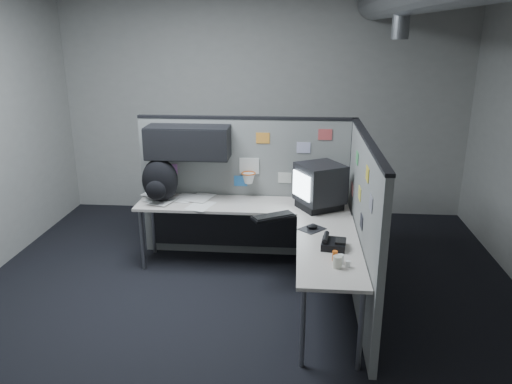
# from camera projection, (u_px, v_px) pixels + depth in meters

# --- Properties ---
(room) EXTENTS (5.62, 5.62, 3.22)m
(room) POSITION_uv_depth(u_px,v_px,m) (308.00, 87.00, 4.04)
(room) COLOR black
(room) RESTS_ON ground
(partition_back) EXTENTS (2.44, 0.42, 1.63)m
(partition_back) POSITION_uv_depth(u_px,v_px,m) (231.00, 173.00, 5.61)
(partition_back) COLOR slate
(partition_back) RESTS_ON ground
(partition_right) EXTENTS (0.07, 2.23, 1.63)m
(partition_right) POSITION_uv_depth(u_px,v_px,m) (362.00, 225.00, 4.59)
(partition_right) COLOR slate
(partition_right) RESTS_ON ground
(desk) EXTENTS (2.31, 2.11, 0.73)m
(desk) POSITION_uv_depth(u_px,v_px,m) (263.00, 224.00, 5.19)
(desk) COLOR beige
(desk) RESTS_ON ground
(monitor) EXTENTS (0.58, 0.58, 0.48)m
(monitor) POSITION_uv_depth(u_px,v_px,m) (320.00, 186.00, 5.22)
(monitor) COLOR black
(monitor) RESTS_ON desk
(keyboard) EXTENTS (0.46, 0.36, 0.04)m
(keyboard) POSITION_uv_depth(u_px,v_px,m) (273.00, 217.00, 5.00)
(keyboard) COLOR black
(keyboard) RESTS_ON desk
(mouse) EXTENTS (0.28, 0.29, 0.05)m
(mouse) POSITION_uv_depth(u_px,v_px,m) (312.00, 228.00, 4.73)
(mouse) COLOR black
(mouse) RESTS_ON desk
(phone) EXTENTS (0.23, 0.25, 0.11)m
(phone) POSITION_uv_depth(u_px,v_px,m) (333.00, 243.00, 4.33)
(phone) COLOR black
(phone) RESTS_ON desk
(bottles) EXTENTS (0.15, 0.17, 0.09)m
(bottles) POSITION_uv_depth(u_px,v_px,m) (339.00, 260.00, 4.02)
(bottles) COLOR silver
(bottles) RESTS_ON desk
(cup) EXTENTS (0.09, 0.09, 0.10)m
(cup) POSITION_uv_depth(u_px,v_px,m) (337.00, 262.00, 3.95)
(cup) COLOR beige
(cup) RESTS_ON desk
(papers) EXTENTS (0.90, 0.76, 0.02)m
(papers) POSITION_uv_depth(u_px,v_px,m) (177.00, 198.00, 5.57)
(papers) COLOR white
(papers) RESTS_ON desk
(backpack) EXTENTS (0.47, 0.47, 0.48)m
(backpack) POSITION_uv_depth(u_px,v_px,m) (160.00, 181.00, 5.42)
(backpack) COLOR black
(backpack) RESTS_ON desk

